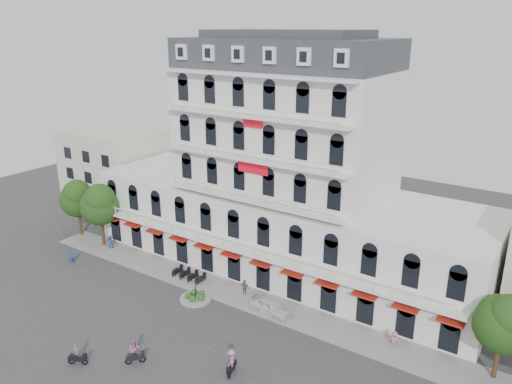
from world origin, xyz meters
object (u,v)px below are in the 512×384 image
(parked_car, at_px, (271,306))
(rider_west, at_px, (77,356))
(rider_southwest, at_px, (135,351))
(rider_center, at_px, (232,361))

(parked_car, distance_m, rider_west, 17.62)
(rider_southwest, bearing_deg, rider_west, 167.19)
(parked_car, xyz_separation_m, rider_west, (-8.93, -15.19, 0.09))
(rider_west, relative_size, rider_center, 0.87)
(rider_west, bearing_deg, parked_car, 29.91)
(rider_west, xyz_separation_m, rider_center, (11.07, 6.08, 0.35))
(rider_center, bearing_deg, parked_car, 177.10)
(rider_southwest, bearing_deg, rider_center, -23.67)
(parked_car, relative_size, rider_southwest, 1.91)
(rider_west, bearing_deg, rider_southwest, 6.00)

